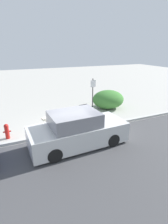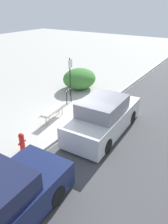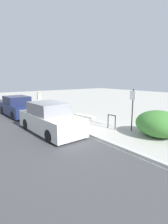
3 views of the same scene
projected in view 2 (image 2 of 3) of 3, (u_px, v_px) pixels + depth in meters
The scene contains 8 objects.
ground_plane at pixel (81, 122), 10.41m from camera, with size 60.00×60.00×0.00m, color #ADAAA3.
curb at pixel (81, 121), 10.38m from camera, with size 60.00×0.20×0.13m.
bench at pixel (54, 110), 10.50m from camera, with size 1.67×0.54×0.56m.
bike_rack at pixel (69, 95), 12.17m from camera, with size 0.55×0.13×0.83m.
sign_post at pixel (70, 74), 12.76m from camera, with size 0.36×0.08×2.30m.
fire_hydrant at pixel (22, 141), 8.27m from camera, with size 0.36×0.22×0.77m.
shrub_hedge at pixel (79, 79), 14.28m from camera, with size 2.30×2.05×1.31m.
parked_car_near at pixel (104, 117), 9.39m from camera, with size 4.41×1.89×1.60m.
Camera 2 is at (-7.52, -5.07, 5.13)m, focal length 35.00 mm.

